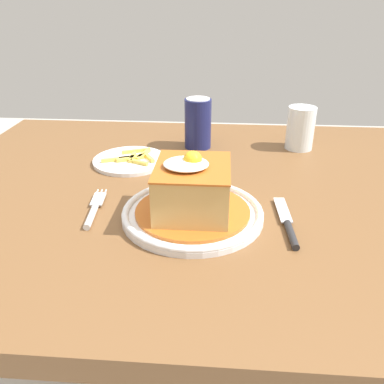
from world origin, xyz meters
The scene contains 8 objects.
dining_table centered at (0.00, 0.00, 0.65)m, with size 1.13×0.87×0.78m.
main_plate centered at (0.00, -0.12, 0.78)m, with size 0.25×0.25×0.02m.
sandwich_meal centered at (0.00, -0.12, 0.83)m, with size 0.20×0.20×0.11m.
fork centered at (-0.18, -0.12, 0.78)m, with size 0.03×0.14×0.01m.
knife centered at (0.16, -0.15, 0.78)m, with size 0.02×0.17×0.01m.
soda_can centered at (-0.01, 0.23, 0.84)m, with size 0.07×0.07×0.12m.
drinking_glass centered at (0.24, 0.24, 0.82)m, with size 0.07×0.07×0.10m.
side_plate_fries centered at (-0.16, 0.12, 0.78)m, with size 0.17×0.17×0.02m.
Camera 1 is at (0.05, -0.74, 1.13)m, focal length 37.88 mm.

